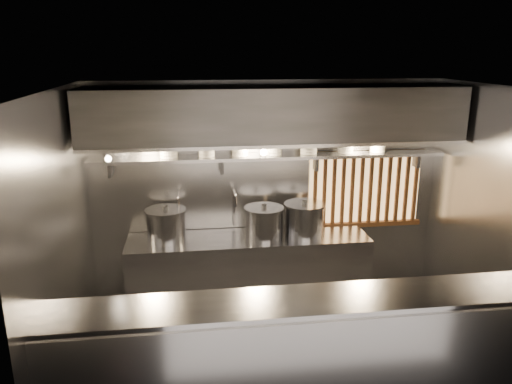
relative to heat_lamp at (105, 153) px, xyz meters
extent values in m
plane|color=black|center=(1.90, -0.85, -2.07)|extent=(4.50, 4.50, 0.00)
plane|color=black|center=(1.90, -0.85, 0.73)|extent=(4.50, 4.50, 0.00)
plane|color=gray|center=(1.90, 0.65, -0.67)|extent=(4.50, 0.00, 4.50)
plane|color=gray|center=(-0.35, -0.85, -0.67)|extent=(0.00, 3.00, 3.00)
plane|color=gray|center=(4.15, -0.85, -0.67)|extent=(0.00, 3.00, 3.00)
cube|color=#98989D|center=(1.90, -1.80, -1.52)|extent=(4.50, 0.50, 1.10)
cube|color=#939399|center=(1.90, -2.06, -1.52)|extent=(4.50, 0.02, 1.01)
cube|color=#98989D|center=(1.90, -1.80, -0.95)|extent=(4.50, 0.56, 0.03)
cube|color=#98989D|center=(1.60, 0.28, -1.62)|extent=(3.00, 0.70, 0.90)
cube|color=#98989D|center=(1.90, 0.47, -0.19)|extent=(4.40, 0.34, 0.04)
cube|color=#2D2D30|center=(1.90, 0.25, 0.36)|extent=(4.40, 0.80, 0.65)
cube|color=#98989D|center=(1.90, -0.15, 0.05)|extent=(4.40, 0.03, 0.04)
cube|color=#FFC372|center=(3.20, 0.63, -0.69)|extent=(1.50, 0.02, 0.92)
cube|color=brown|center=(3.20, 0.58, -0.20)|extent=(1.56, 0.06, 0.06)
cube|color=brown|center=(3.20, 0.58, -1.18)|extent=(1.56, 0.06, 0.06)
cube|color=brown|center=(2.51, 0.58, -0.69)|extent=(0.04, 0.04, 0.92)
cube|color=brown|center=(2.64, 0.58, -0.69)|extent=(0.04, 0.04, 0.92)
cube|color=brown|center=(2.76, 0.58, -0.69)|extent=(0.04, 0.04, 0.92)
cube|color=brown|center=(2.89, 0.58, -0.69)|extent=(0.04, 0.04, 0.92)
cube|color=brown|center=(3.01, 0.58, -0.69)|extent=(0.04, 0.04, 0.92)
cube|color=brown|center=(3.14, 0.58, -0.69)|extent=(0.04, 0.04, 0.92)
cube|color=brown|center=(3.26, 0.58, -0.69)|extent=(0.04, 0.04, 0.92)
cube|color=brown|center=(3.39, 0.58, -0.69)|extent=(0.04, 0.04, 0.92)
cube|color=brown|center=(3.51, 0.58, -0.69)|extent=(0.04, 0.04, 0.92)
cube|color=brown|center=(3.64, 0.58, -0.69)|extent=(0.04, 0.04, 0.92)
cube|color=brown|center=(3.76, 0.58, -0.69)|extent=(0.04, 0.04, 0.92)
cube|color=brown|center=(3.89, 0.58, -0.69)|extent=(0.05, 0.04, 0.92)
cylinder|color=silver|center=(0.75, 0.60, -0.88)|extent=(0.03, 0.03, 0.48)
sphere|color=silver|center=(0.75, 0.60, -0.64)|extent=(0.04, 0.04, 0.04)
cylinder|color=silver|center=(0.75, 0.47, -0.64)|extent=(0.03, 0.26, 0.03)
sphere|color=silver|center=(0.75, 0.34, -0.64)|extent=(0.04, 0.04, 0.04)
cylinder|color=silver|center=(0.75, 0.34, -0.71)|extent=(0.03, 0.03, 0.14)
cylinder|color=silver|center=(1.45, 0.60, -0.88)|extent=(0.03, 0.03, 0.48)
sphere|color=silver|center=(1.45, 0.60, -0.64)|extent=(0.04, 0.04, 0.04)
cylinder|color=silver|center=(1.45, 0.47, -0.64)|extent=(0.03, 0.26, 0.03)
sphere|color=silver|center=(1.45, 0.34, -0.64)|extent=(0.04, 0.04, 0.04)
cylinder|color=silver|center=(1.45, 0.34, -0.71)|extent=(0.03, 0.03, 0.14)
cone|color=#98989D|center=(0.00, 0.00, 0.00)|extent=(0.25, 0.27, 0.20)
sphere|color=#FFE0B2|center=(0.03, -0.02, -0.06)|extent=(0.07, 0.07, 0.07)
cylinder|color=#2D2D30|center=(0.00, 0.10, 0.08)|extent=(0.02, 0.22, 0.02)
cylinder|color=#2D2D30|center=(1.80, 0.35, -0.03)|extent=(0.01, 0.01, 0.12)
sphere|color=#FFE0B2|center=(1.80, 0.35, -0.11)|extent=(0.09, 0.09, 0.09)
cylinder|color=#98989D|center=(0.59, 0.33, -0.98)|extent=(0.60, 0.60, 0.36)
cylinder|color=#98989D|center=(0.59, 0.33, -0.79)|extent=(0.64, 0.64, 0.03)
cylinder|color=#2D2D30|center=(0.59, 0.33, -0.75)|extent=(0.06, 0.06, 0.04)
cylinder|color=#98989D|center=(1.79, 0.26, -0.99)|extent=(0.53, 0.53, 0.36)
cylinder|color=#98989D|center=(1.79, 0.26, -0.79)|extent=(0.57, 0.57, 0.03)
cylinder|color=#2D2D30|center=(1.79, 0.26, -0.76)|extent=(0.06, 0.06, 0.04)
cylinder|color=#98989D|center=(2.31, 0.28, -0.98)|extent=(0.55, 0.55, 0.38)
cylinder|color=#98989D|center=(2.31, 0.28, -0.77)|extent=(0.58, 0.58, 0.03)
cylinder|color=#2D2D30|center=(2.31, 0.28, -0.74)|extent=(0.06, 0.06, 0.04)
cylinder|color=silver|center=(0.66, 0.47, -0.15)|extent=(0.21, 0.21, 0.03)
cylinder|color=silver|center=(0.66, 0.47, -0.11)|extent=(0.21, 0.21, 0.03)
cylinder|color=silver|center=(0.66, 0.47, -0.07)|extent=(0.21, 0.21, 0.03)
cylinder|color=silver|center=(0.66, 0.47, -0.04)|extent=(0.23, 0.23, 0.01)
cylinder|color=silver|center=(1.11, 0.47, -0.15)|extent=(0.19, 0.19, 0.03)
cylinder|color=silver|center=(1.11, 0.47, -0.11)|extent=(0.19, 0.19, 0.03)
cylinder|color=silver|center=(1.11, 0.47, -0.08)|extent=(0.21, 0.21, 0.01)
cylinder|color=silver|center=(1.52, 0.47, -0.15)|extent=(0.20, 0.20, 0.03)
cylinder|color=silver|center=(1.52, 0.47, -0.11)|extent=(0.20, 0.20, 0.03)
cylinder|color=silver|center=(1.52, 0.47, -0.07)|extent=(0.20, 0.20, 0.03)
cylinder|color=silver|center=(1.52, 0.47, -0.03)|extent=(0.20, 0.20, 0.03)
cylinder|color=silver|center=(1.52, 0.47, -0.01)|extent=(0.21, 0.21, 0.01)
cylinder|color=silver|center=(1.94, 0.47, -0.15)|extent=(0.19, 0.19, 0.03)
cylinder|color=silver|center=(1.94, 0.47, -0.11)|extent=(0.19, 0.19, 0.03)
cylinder|color=silver|center=(1.94, 0.47, -0.07)|extent=(0.19, 0.19, 0.03)
cylinder|color=silver|center=(1.94, 0.47, -0.03)|extent=(0.19, 0.19, 0.03)
cylinder|color=silver|center=(1.94, 0.47, -0.01)|extent=(0.21, 0.21, 0.01)
cylinder|color=silver|center=(2.38, 0.47, -0.15)|extent=(0.21, 0.21, 0.03)
cylinder|color=silver|center=(2.38, 0.47, -0.11)|extent=(0.21, 0.21, 0.03)
cylinder|color=silver|center=(2.38, 0.47, -0.07)|extent=(0.21, 0.21, 0.03)
cylinder|color=silver|center=(2.38, 0.47, -0.03)|extent=(0.21, 0.21, 0.03)
cylinder|color=silver|center=(2.38, 0.47, -0.01)|extent=(0.22, 0.22, 0.01)
cylinder|color=silver|center=(2.86, 0.47, -0.15)|extent=(0.19, 0.19, 0.03)
cylinder|color=silver|center=(2.86, 0.47, -0.11)|extent=(0.19, 0.19, 0.03)
cylinder|color=silver|center=(2.86, 0.47, -0.07)|extent=(0.19, 0.19, 0.03)
cylinder|color=silver|center=(2.86, 0.47, -0.03)|extent=(0.19, 0.19, 0.03)
cylinder|color=silver|center=(2.86, 0.47, -0.01)|extent=(0.21, 0.21, 0.01)
cylinder|color=silver|center=(3.28, 0.47, -0.15)|extent=(0.19, 0.19, 0.03)
cylinder|color=silver|center=(3.28, 0.47, -0.11)|extent=(0.19, 0.19, 0.03)
cylinder|color=silver|center=(3.28, 0.47, -0.08)|extent=(0.20, 0.20, 0.01)
camera|label=1|loc=(0.91, -5.50, 1.09)|focal=35.00mm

